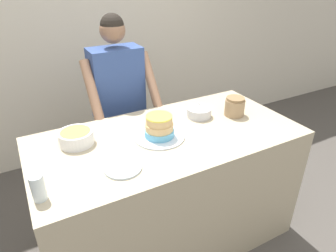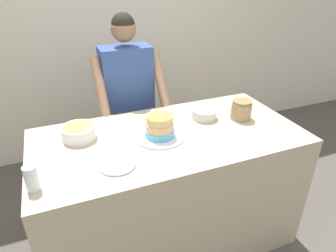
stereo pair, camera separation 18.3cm
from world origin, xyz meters
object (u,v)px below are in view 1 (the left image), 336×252
(frosting_bowl_white, at_px, (199,112))
(ceramic_plate, at_px, (123,168))
(cake, at_px, (159,128))
(person_baker, at_px, (118,96))
(drinking_glass, at_px, (38,188))
(frosting_bowl_yellow, at_px, (76,137))
(stoneware_jar, at_px, (235,106))

(frosting_bowl_white, relative_size, ceramic_plate, 0.85)
(cake, relative_size, frosting_bowl_white, 1.85)
(person_baker, height_order, drinking_glass, person_baker)
(person_baker, distance_m, frosting_bowl_yellow, 0.69)
(frosting_bowl_yellow, height_order, ceramic_plate, frosting_bowl_yellow)
(cake, height_order, frosting_bowl_white, cake)
(person_baker, bearing_deg, frosting_bowl_white, -54.32)
(frosting_bowl_yellow, distance_m, stoneware_jar, 1.11)
(frosting_bowl_white, bearing_deg, ceramic_plate, -154.78)
(person_baker, xyz_separation_m, frosting_bowl_yellow, (-0.46, -0.52, 0.01))
(frosting_bowl_white, height_order, drinking_glass, frosting_bowl_white)
(cake, bearing_deg, ceramic_plate, -147.67)
(ceramic_plate, xyz_separation_m, stoneware_jar, (0.95, 0.23, 0.06))
(frosting_bowl_white, distance_m, drinking_glass, 1.19)
(frosting_bowl_yellow, distance_m, frosting_bowl_white, 0.86)
(drinking_glass, height_order, ceramic_plate, drinking_glass)
(frosting_bowl_yellow, height_order, stoneware_jar, stoneware_jar)
(frosting_bowl_yellow, height_order, frosting_bowl_white, frosting_bowl_white)
(drinking_glass, xyz_separation_m, stoneware_jar, (1.37, 0.27, 0.00))
(person_baker, xyz_separation_m, ceramic_plate, (-0.31, -0.89, -0.03))
(ceramic_plate, bearing_deg, stoneware_jar, 13.86)
(frosting_bowl_white, relative_size, drinking_glass, 1.31)
(person_baker, relative_size, ceramic_plate, 7.69)
(person_baker, bearing_deg, stoneware_jar, -45.90)
(ceramic_plate, bearing_deg, frosting_bowl_white, 25.22)
(frosting_bowl_white, height_order, stoneware_jar, frosting_bowl_white)
(cake, height_order, drinking_glass, cake)
(drinking_glass, bearing_deg, person_baker, 52.17)
(cake, relative_size, drinking_glass, 2.44)
(cake, xyz_separation_m, frosting_bowl_white, (0.38, 0.13, -0.03))
(person_baker, distance_m, cake, 0.69)
(stoneware_jar, bearing_deg, drinking_glass, -168.67)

